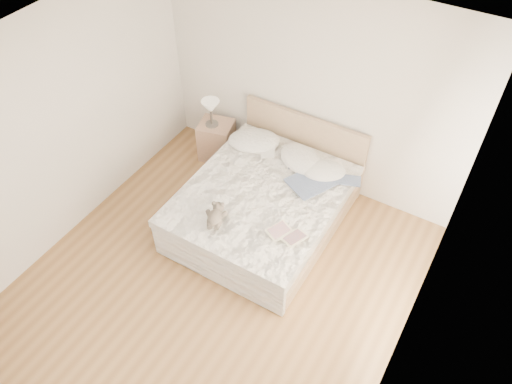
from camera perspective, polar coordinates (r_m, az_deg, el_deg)
floor at (r=5.70m, az=-5.08°, el=-11.07°), size 4.00×4.50×0.00m
ceiling at (r=3.77m, az=-7.74°, el=12.25°), size 4.00×4.50×0.00m
wall_back at (r=6.13m, az=6.26°, el=11.57°), size 4.00×0.02×2.70m
wall_left at (r=5.80m, az=-22.56°, el=5.75°), size 0.02×4.50×2.70m
wall_right at (r=4.17m, az=17.43°, el=-12.12°), size 0.02×4.50×2.70m
window at (r=4.28m, az=18.82°, el=-8.31°), size 0.02×1.30×1.10m
bed at (r=6.08m, az=1.07°, el=-1.42°), size 1.72×2.14×1.00m
nightstand at (r=7.04m, az=-4.51°, el=5.93°), size 0.54×0.50×0.56m
table_lamp at (r=6.69m, az=-5.20°, el=9.54°), size 0.30×0.30×0.38m
pillow_left at (r=6.44m, az=-0.23°, el=5.91°), size 0.80×0.72×0.20m
pillow_middle at (r=6.19m, az=5.18°, el=3.75°), size 0.76×0.68×0.19m
pillow_right at (r=6.06m, az=7.76°, el=2.39°), size 0.64×0.58×0.16m
blouse at (r=5.95m, az=6.69°, el=1.37°), size 0.90×0.92×0.03m
photo_book at (r=6.32m, az=0.69°, el=4.87°), size 0.43×0.39×0.03m
childrens_book at (r=5.35m, az=3.53°, el=-4.87°), size 0.45×0.38×0.02m
teddy_bear at (r=5.45m, az=-4.72°, el=-3.34°), size 0.31×0.36×0.16m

